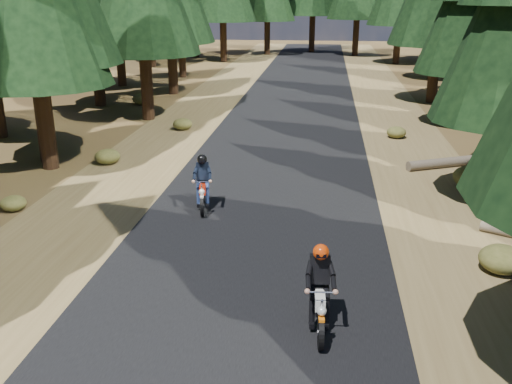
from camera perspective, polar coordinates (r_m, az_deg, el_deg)
ground at (r=11.95m, az=-0.87°, el=-7.36°), size 120.00×120.00×0.00m
road at (r=16.54m, az=1.46°, el=0.39°), size 6.00×100.00×0.01m
shoulder_l at (r=17.55m, az=-13.66°, el=0.96°), size 3.20×100.00×0.01m
shoulder_r at (r=16.77m, az=17.30°, el=-0.25°), size 3.20×100.00×0.01m
log_near at (r=20.30m, az=21.44°, el=3.09°), size 5.03×2.61×0.32m
understory_shrubs at (r=18.10m, az=6.22°, el=2.85°), size 15.41×28.14×0.64m
rider_lead at (r=9.67m, az=6.36°, el=-10.98°), size 0.61×1.70×1.49m
rider_follow at (r=14.86m, az=-5.34°, el=0.05°), size 0.74×1.66×1.43m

